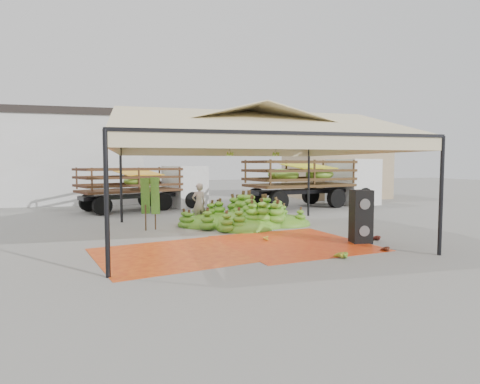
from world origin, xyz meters
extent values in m
plane|color=slate|center=(0.00, 0.00, 0.00)|extent=(90.00, 90.00, 0.00)
cylinder|color=black|center=(-4.00, -4.00, 1.50)|extent=(0.10, 0.10, 3.00)
cylinder|color=black|center=(4.00, -4.00, 1.50)|extent=(0.10, 0.10, 3.00)
cylinder|color=black|center=(-4.00, 4.00, 1.50)|extent=(0.10, 0.10, 3.00)
cylinder|color=black|center=(4.00, 4.00, 1.50)|extent=(0.10, 0.10, 3.00)
pyramid|color=beige|center=(0.00, 0.00, 3.50)|extent=(8.00, 8.00, 1.00)
cube|color=black|center=(0.00, 0.00, 3.00)|extent=(8.00, 8.00, 0.08)
cube|color=beige|center=(0.00, 0.00, 2.82)|extent=(8.00, 8.00, 0.36)
cube|color=silver|center=(-10.00, 14.00, 2.50)|extent=(14.00, 6.00, 5.00)
cube|color=black|center=(-10.00, 14.00, 5.20)|extent=(14.30, 6.30, 0.40)
cube|color=tan|center=(10.00, 13.00, 1.80)|extent=(6.00, 5.00, 3.60)
cube|color=navy|center=(10.00, 13.00, 3.85)|extent=(6.30, 5.30, 0.50)
cube|color=orange|center=(-2.55, -2.23, 0.01)|extent=(4.50, 4.37, 0.01)
cube|color=#D34E13|center=(1.00, -1.63, 0.01)|extent=(4.48, 4.63, 0.01)
ellipsoid|color=#467F1A|center=(0.65, 2.05, 0.56)|extent=(5.94, 5.22, 1.11)
ellipsoid|color=#B58A24|center=(0.26, -1.01, 0.10)|extent=(0.53, 0.48, 0.20)
ellipsoid|color=gold|center=(1.29, -3.69, 0.11)|extent=(0.49, 0.40, 0.22)
ellipsoid|color=#562C13|center=(2.86, -3.29, 0.10)|extent=(0.46, 0.40, 0.19)
ellipsoid|color=#5A1C14|center=(3.48, -1.92, 0.11)|extent=(0.55, 0.48, 0.22)
ellipsoid|color=#537819|center=(1.38, -3.70, 0.11)|extent=(0.50, 0.41, 0.22)
ellipsoid|color=#40851B|center=(-0.61, -0.38, 2.62)|extent=(0.24, 0.24, 0.20)
ellipsoid|color=#40851B|center=(0.89, -0.38, 2.62)|extent=(0.24, 0.24, 0.20)
cube|color=black|center=(2.93, -2.07, 0.39)|extent=(0.62, 0.56, 0.78)
cube|color=black|center=(2.93, -2.07, 1.16)|extent=(0.62, 0.56, 0.78)
imported|color=gray|center=(-1.11, 2.73, 0.79)|extent=(0.67, 0.55, 1.58)
cube|color=#452E17|center=(-3.74, 8.07, 1.00)|extent=(5.26, 3.96, 0.11)
cube|color=silver|center=(-0.86, 9.35, 1.10)|extent=(2.43, 2.62, 2.20)
cylinder|color=black|center=(-4.92, 6.49, 0.43)|extent=(0.90, 0.61, 0.86)
cylinder|color=black|center=(-5.70, 8.24, 0.43)|extent=(0.90, 0.61, 0.86)
cylinder|color=black|center=(-2.13, 7.74, 0.43)|extent=(0.90, 0.61, 0.86)
cylinder|color=black|center=(-2.91, 9.48, 0.43)|extent=(0.90, 0.61, 0.86)
cylinder|color=black|center=(-0.65, 8.40, 0.43)|extent=(0.90, 0.61, 0.86)
cylinder|color=black|center=(-1.43, 10.15, 0.43)|extent=(0.90, 0.61, 0.86)
ellipsoid|color=#3E6E17|center=(-3.74, 8.07, 1.48)|extent=(4.19, 3.13, 0.67)
cube|color=#F3A61B|center=(-3.30, 8.26, 1.86)|extent=(2.52, 2.52, 0.24)
cube|color=#4E391A|center=(5.04, 7.47, 1.18)|extent=(6.04, 3.71, 0.13)
cube|color=silver|center=(8.67, 8.25, 1.29)|extent=(2.50, 2.84, 2.59)
cylinder|color=black|center=(3.29, 5.95, 0.51)|extent=(1.06, 0.54, 1.01)
cylinder|color=black|center=(2.82, 8.15, 0.51)|extent=(1.06, 0.54, 1.01)
cylinder|color=black|center=(6.81, 6.70, 0.51)|extent=(1.06, 0.54, 1.01)
cylinder|color=black|center=(6.34, 8.90, 0.51)|extent=(1.06, 0.54, 1.01)
cylinder|color=black|center=(8.68, 7.10, 0.51)|extent=(1.06, 0.54, 1.01)
cylinder|color=black|center=(8.21, 9.30, 0.51)|extent=(1.06, 0.54, 1.01)
ellipsoid|color=#4D7B19|center=(5.04, 7.47, 1.74)|extent=(4.82, 2.92, 0.79)
cube|color=yellow|center=(5.59, 7.59, 2.19)|extent=(2.67, 2.66, 0.28)
camera|label=1|loc=(-3.41, -12.44, 2.31)|focal=30.00mm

